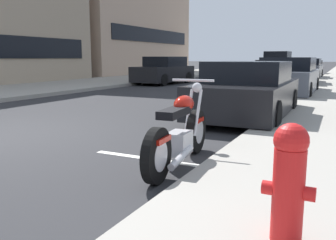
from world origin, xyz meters
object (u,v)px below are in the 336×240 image
(parked_car_mid_block, at_px, (307,69))
(crossing_truck, at_px, (286,64))
(car_opposite_curb, at_px, (164,71))
(parked_car_at_intersection, at_px, (298,73))
(fire_hydrant, at_px, (289,180))
(parked_motorcycle, at_px, (180,134))
(parked_car_second_in_row, at_px, (289,77))
(parked_car_far_down_curb, at_px, (248,92))

(parked_car_mid_block, bearing_deg, crossing_truck, 18.85)
(crossing_truck, relative_size, car_opposite_curb, 1.27)
(parked_car_at_intersection, bearing_deg, fire_hydrant, -177.41)
(parked_car_mid_block, bearing_deg, fire_hydrant, -174.73)
(parked_motorcycle, height_order, car_opposite_curb, car_opposite_curb)
(parked_motorcycle, height_order, parked_car_second_in_row, parked_car_second_in_row)
(parked_car_second_in_row, bearing_deg, parked_motorcycle, -179.61)
(parked_motorcycle, xyz_separation_m, parked_car_mid_block, (21.45, 0.48, 0.22))
(parked_car_far_down_curb, relative_size, fire_hydrant, 4.80)
(parked_car_second_in_row, bearing_deg, parked_car_mid_block, 2.29)
(crossing_truck, bearing_deg, parked_car_second_in_row, 102.23)
(parked_car_at_intersection, bearing_deg, parked_motorcycle, 177.44)
(parked_car_far_down_curb, distance_m, car_opposite_curb, 11.61)
(parked_motorcycle, xyz_separation_m, parked_car_second_in_row, (10.11, 0.05, 0.25))
(crossing_truck, bearing_deg, parked_car_far_down_curb, 99.91)
(parked_car_far_down_curb, xyz_separation_m, parked_car_at_intersection, (11.57, 0.22, -0.01))
(parked_car_second_in_row, bearing_deg, parked_car_far_down_curb, 179.28)
(parked_car_at_intersection, xyz_separation_m, fire_hydrant, (-17.45, -1.97, -0.04))
(crossing_truck, bearing_deg, fire_hydrant, 101.96)
(parked_motorcycle, bearing_deg, crossing_truck, 1.45)
(parked_motorcycle, height_order, fire_hydrant, parked_motorcycle)
(parked_car_far_down_curb, xyz_separation_m, crossing_truck, (24.27, 2.72, 0.27))
(parked_car_second_in_row, relative_size, fire_hydrant, 5.31)
(car_opposite_curb, bearing_deg, parked_car_second_in_row, 68.30)
(parked_motorcycle, distance_m, parked_car_far_down_curb, 4.16)
(parked_motorcycle, xyz_separation_m, crossing_truck, (28.42, 2.85, 0.47))
(parked_car_mid_block, distance_m, crossing_truck, 7.37)
(parked_car_second_in_row, height_order, parked_car_at_intersection, parked_car_second_in_row)
(car_opposite_curb, height_order, fire_hydrant, car_opposite_curb)
(parked_car_far_down_curb, distance_m, parked_car_second_in_row, 5.96)
(parked_car_far_down_curb, bearing_deg, parked_car_mid_block, 0.40)
(parked_motorcycle, bearing_deg, car_opposite_curb, 23.46)
(parked_car_mid_block, xyz_separation_m, car_opposite_curb, (-7.99, 6.59, 0.04))
(crossing_truck, distance_m, fire_hydrant, 30.48)
(parked_motorcycle, height_order, crossing_truck, crossing_truck)
(parked_car_second_in_row, distance_m, car_opposite_curb, 7.78)
(parked_car_mid_block, height_order, car_opposite_curb, car_opposite_curb)
(parked_car_far_down_curb, height_order, car_opposite_curb, car_opposite_curb)
(parked_car_far_down_curb, distance_m, parked_car_mid_block, 17.30)
(parked_car_mid_block, height_order, fire_hydrant, parked_car_mid_block)
(parked_car_mid_block, distance_m, car_opposite_curb, 10.36)
(car_opposite_curb, bearing_deg, fire_hydrant, 33.56)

